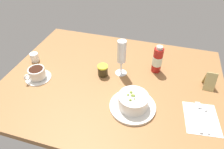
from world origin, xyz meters
The scene contains 9 objects.
ground_plane centered at (0.00, 0.00, -1.50)cm, with size 110.00×84.00×3.00cm, color #9E6B3D.
porridge_bowl centered at (13.49, -15.05, 3.43)cm, with size 20.40×20.40×7.96cm.
cutlery_setting centered at (42.59, -12.59, 0.26)cm, with size 15.68×18.32×0.90cm.
coffee_cup centered at (-37.36, -9.54, 2.81)cm, with size 12.96×12.96×5.96cm.
creamer_jug centered at (-47.41, 3.38, 2.46)cm, with size 4.64×5.62×5.35cm.
wine_glass centered at (2.72, 6.44, 12.50)cm, with size 6.13×6.13×19.61cm.
jam_jar centered at (-6.02, 2.28, 3.03)cm, with size 5.42×5.42×5.99cm.
sauce_bottle_red centered at (20.24, 13.67, 7.09)cm, with size 5.06×5.06×15.33cm.
menu_card centered at (46.28, 8.04, 4.38)cm, with size 5.01×6.32×8.89cm.
Camera 1 is at (20.84, -72.72, 68.00)cm, focal length 31.76 mm.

